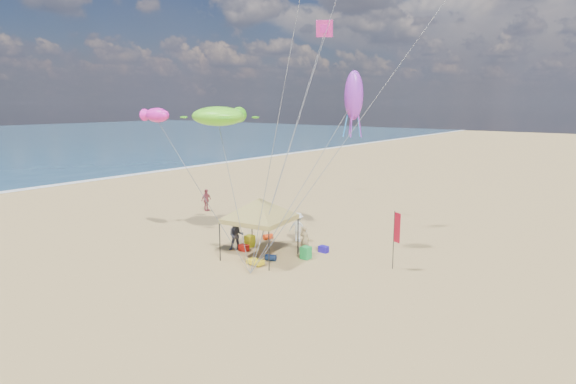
# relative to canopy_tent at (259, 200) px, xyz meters

# --- Properties ---
(ground) EXTENTS (280.00, 280.00, 0.00)m
(ground) POSITION_rel_canopy_tent_xyz_m (1.93, -2.87, -3.32)
(ground) COLOR tan
(ground) RESTS_ON ground
(canopy_tent) EXTENTS (6.40, 6.40, 3.99)m
(canopy_tent) POSITION_rel_canopy_tent_xyz_m (0.00, 0.00, 0.00)
(canopy_tent) COLOR black
(canopy_tent) RESTS_ON ground
(feather_flag) EXTENTS (0.45, 0.22, 3.16)m
(feather_flag) POSITION_rel_canopy_tent_xyz_m (6.95, 2.86, -1.22)
(feather_flag) COLOR black
(feather_flag) RESTS_ON ground
(cooler_red) EXTENTS (0.54, 0.38, 0.38)m
(cooler_red) POSITION_rel_canopy_tent_xyz_m (-1.55, 0.30, -3.13)
(cooler_red) COLOR red
(cooler_red) RESTS_ON ground
(cooler_blue) EXTENTS (0.54, 0.38, 0.38)m
(cooler_blue) POSITION_rel_canopy_tent_xyz_m (2.34, 3.00, -3.13)
(cooler_blue) COLOR #20139D
(cooler_blue) RESTS_ON ground
(bag_navy) EXTENTS (0.69, 0.54, 0.36)m
(bag_navy) POSITION_rel_canopy_tent_xyz_m (0.87, -0.09, -3.14)
(bag_navy) COLOR #0E1D3F
(bag_navy) RESTS_ON ground
(bag_orange) EXTENTS (0.54, 0.69, 0.36)m
(bag_orange) POSITION_rel_canopy_tent_xyz_m (-1.99, 3.02, -3.14)
(bag_orange) COLOR red
(bag_orange) RESTS_ON ground
(chair_green) EXTENTS (0.50, 0.50, 0.70)m
(chair_green) POSITION_rel_canopy_tent_xyz_m (2.19, 1.43, -2.97)
(chair_green) COLOR green
(chair_green) RESTS_ON ground
(chair_yellow) EXTENTS (0.50, 0.50, 0.70)m
(chair_yellow) POSITION_rel_canopy_tent_xyz_m (-1.87, 1.17, -2.97)
(chair_yellow) COLOR #FFFD1C
(chair_yellow) RESTS_ON ground
(crate_grey) EXTENTS (0.34, 0.30, 0.28)m
(crate_grey) POSITION_rel_canopy_tent_xyz_m (0.66, -0.95, -3.18)
(crate_grey) COLOR slate
(crate_grey) RESTS_ON ground
(beach_cart) EXTENTS (0.90, 0.50, 0.24)m
(beach_cart) POSITION_rel_canopy_tent_xyz_m (0.70, -1.16, -3.12)
(beach_cart) COLOR yellow
(beach_cart) RESTS_ON ground
(person_near_a) EXTENTS (0.65, 0.46, 1.70)m
(person_near_a) POSITION_rel_canopy_tent_xyz_m (1.62, 2.11, -2.47)
(person_near_a) COLOR tan
(person_near_a) RESTS_ON ground
(person_near_b) EXTENTS (1.13, 1.12, 1.85)m
(person_near_b) POSITION_rel_canopy_tent_xyz_m (-1.99, 0.13, -2.40)
(person_near_b) COLOR #393C4D
(person_near_b) RESTS_ON ground
(person_near_c) EXTENTS (1.36, 1.04, 1.86)m
(person_near_c) POSITION_rel_canopy_tent_xyz_m (-0.20, 3.88, -2.39)
(person_near_c) COLOR silver
(person_near_c) RESTS_ON ground
(person_far_a) EXTENTS (0.53, 1.09, 1.81)m
(person_far_a) POSITION_rel_canopy_tent_xyz_m (-11.30, 6.21, -2.42)
(person_far_a) COLOR #963944
(person_far_a) RESTS_ON ground
(turtle_kite) EXTENTS (3.59, 2.99, 1.12)m
(turtle_kite) POSITION_rel_canopy_tent_xyz_m (-3.00, -0.13, 4.59)
(turtle_kite) COLOR #67F327
(turtle_kite) RESTS_ON ground
(fish_kite) EXTENTS (2.01, 1.29, 0.83)m
(fish_kite) POSITION_rel_canopy_tent_xyz_m (-5.70, -2.33, 4.66)
(fish_kite) COLOR #FF20C1
(fish_kite) RESTS_ON ground
(squid_kite) EXTENTS (1.12, 1.12, 2.82)m
(squid_kite) POSITION_rel_canopy_tent_xyz_m (3.02, 4.89, 5.78)
(squid_kite) COLOR purple
(squid_kite) RESTS_ON ground
(stunt_kite_pink) EXTENTS (1.34, 1.12, 1.13)m
(stunt_kite_pink) POSITION_rel_canopy_tent_xyz_m (-3.05, 10.80, 10.70)
(stunt_kite_pink) COLOR #FF2EBA
(stunt_kite_pink) RESTS_ON ground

